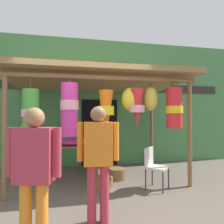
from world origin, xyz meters
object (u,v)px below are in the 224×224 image
at_px(wicker_basket_spare, 117,174).
at_px(vendor_in_orange, 34,168).
at_px(flower_heap_on_table, 76,142).
at_px(wicker_basket_by_table, 102,182).
at_px(display_table, 72,149).
at_px(shopper_by_bananas, 98,154).
at_px(folding_chair, 154,164).

distance_m(wicker_basket_spare, vendor_in_orange, 3.07).
bearing_deg(flower_heap_on_table, wicker_basket_by_table, -58.00).
height_order(display_table, shopper_by_bananas, shopper_by_bananas).
xyz_separation_m(display_table, folding_chair, (1.63, -1.20, -0.18)).
xyz_separation_m(folding_chair, vendor_in_orange, (-2.13, -1.73, 0.44)).
xyz_separation_m(display_table, wicker_basket_spare, (1.04, -0.40, -0.56)).
xyz_separation_m(folding_chair, wicker_basket_by_table, (-1.03, 0.32, -0.40)).
bearing_deg(display_table, folding_chair, -36.31).
distance_m(display_table, wicker_basket_by_table, 1.22).
xyz_separation_m(folding_chair, wicker_basket_spare, (-0.59, 0.80, -0.37)).
bearing_deg(vendor_in_orange, display_table, 80.34).
bearing_deg(wicker_basket_by_table, flower_heap_on_table, 122.00).
distance_m(folding_chair, vendor_in_orange, 2.78).
bearing_deg(shopper_by_bananas, flower_heap_on_table, 95.01).
xyz_separation_m(wicker_basket_spare, shopper_by_bananas, (-0.75, -1.97, 0.84)).
height_order(display_table, folding_chair, folding_chair).
relative_size(display_table, folding_chair, 1.50).
bearing_deg(flower_heap_on_table, wicker_basket_spare, -20.11).
xyz_separation_m(flower_heap_on_table, wicker_basket_by_table, (0.52, -0.83, -0.77)).
xyz_separation_m(wicker_basket_by_table, shopper_by_bananas, (-0.32, -1.49, 0.87)).
relative_size(display_table, wicker_basket_by_table, 2.77).
height_order(display_table, vendor_in_orange, vendor_in_orange).
bearing_deg(vendor_in_orange, flower_heap_on_table, 78.58).
bearing_deg(display_table, vendor_in_orange, -99.66).
xyz_separation_m(vendor_in_orange, shopper_by_bananas, (0.79, 0.56, 0.03)).
bearing_deg(wicker_basket_by_table, wicker_basket_spare, 47.90).
xyz_separation_m(flower_heap_on_table, shopper_by_bananas, (0.20, -2.32, 0.10)).
xyz_separation_m(display_table, vendor_in_orange, (-0.50, -2.93, 0.25)).
xyz_separation_m(wicker_basket_spare, vendor_in_orange, (-1.54, -2.53, 0.81)).
distance_m(flower_heap_on_table, wicker_basket_spare, 1.26).
bearing_deg(shopper_by_bananas, vendor_in_orange, -144.55).
height_order(flower_heap_on_table, wicker_basket_by_table, flower_heap_on_table).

